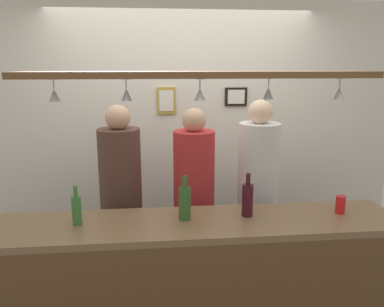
% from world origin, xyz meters
% --- Properties ---
extents(back_wall, '(4.40, 0.06, 2.60)m').
position_xyz_m(back_wall, '(0.00, 1.10, 1.30)').
color(back_wall, silver).
rests_on(back_wall, ground_plane).
extents(bar_counter, '(2.70, 0.55, 0.99)m').
position_xyz_m(bar_counter, '(0.00, -0.50, 0.67)').
color(bar_counter, brown).
rests_on(bar_counter, ground_plane).
extents(overhead_glass_rack, '(2.20, 0.36, 0.04)m').
position_xyz_m(overhead_glass_rack, '(0.00, -0.30, 1.93)').
color(overhead_glass_rack, brown).
extents(hanging_wineglass_far_left, '(0.07, 0.07, 0.13)m').
position_xyz_m(hanging_wineglass_far_left, '(-0.87, -0.33, 1.82)').
color(hanging_wineglass_far_left, silver).
rests_on(hanging_wineglass_far_left, overhead_glass_rack).
extents(hanging_wineglass_left, '(0.07, 0.07, 0.13)m').
position_xyz_m(hanging_wineglass_left, '(-0.44, -0.34, 1.82)').
color(hanging_wineglass_left, silver).
rests_on(hanging_wineglass_left, overhead_glass_rack).
extents(hanging_wineglass_center_left, '(0.07, 0.07, 0.13)m').
position_xyz_m(hanging_wineglass_center_left, '(-0.00, -0.36, 1.82)').
color(hanging_wineglass_center_left, silver).
rests_on(hanging_wineglass_center_left, overhead_glass_rack).
extents(hanging_wineglass_center, '(0.07, 0.07, 0.13)m').
position_xyz_m(hanging_wineglass_center, '(0.44, -0.32, 1.82)').
color(hanging_wineglass_center, silver).
rests_on(hanging_wineglass_center, overhead_glass_rack).
extents(hanging_wineglass_center_right, '(0.07, 0.07, 0.13)m').
position_xyz_m(hanging_wineglass_center_right, '(0.89, -0.36, 1.82)').
color(hanging_wineglass_center_right, silver).
rests_on(hanging_wineglass_center_right, overhead_glass_rack).
extents(person_left_brown_shirt, '(0.34, 0.34, 1.69)m').
position_xyz_m(person_left_brown_shirt, '(-0.56, 0.33, 1.02)').
color(person_left_brown_shirt, '#2D334C').
rests_on(person_left_brown_shirt, ground_plane).
extents(person_middle_red_shirt, '(0.34, 0.34, 1.66)m').
position_xyz_m(person_middle_red_shirt, '(0.04, 0.33, 1.00)').
color(person_middle_red_shirt, '#2D334C').
rests_on(person_middle_red_shirt, ground_plane).
extents(person_right_white_patterned_shirt, '(0.34, 0.34, 1.72)m').
position_xyz_m(person_right_white_patterned_shirt, '(0.58, 0.33, 1.04)').
color(person_right_white_patterned_shirt, '#2D334C').
rests_on(person_right_white_patterned_shirt, ground_plane).
extents(bottle_beer_green_import, '(0.06, 0.06, 0.26)m').
position_xyz_m(bottle_beer_green_import, '(-0.79, -0.33, 1.09)').
color(bottle_beer_green_import, '#336B2D').
rests_on(bottle_beer_green_import, bar_counter).
extents(bottle_champagne_green, '(0.08, 0.08, 0.30)m').
position_xyz_m(bottle_champagne_green, '(-0.09, -0.31, 1.11)').
color(bottle_champagne_green, '#2D5623').
rests_on(bottle_champagne_green, bar_counter).
extents(bottle_wine_dark_red, '(0.08, 0.08, 0.30)m').
position_xyz_m(bottle_wine_dark_red, '(0.34, -0.29, 1.11)').
color(bottle_wine_dark_red, '#380F19').
rests_on(bottle_wine_dark_red, bar_counter).
extents(drink_can, '(0.07, 0.07, 0.12)m').
position_xyz_m(drink_can, '(0.99, -0.31, 1.05)').
color(drink_can, red).
rests_on(drink_can, bar_counter).
extents(picture_frame_crest, '(0.18, 0.02, 0.26)m').
position_xyz_m(picture_frame_crest, '(-0.15, 1.06, 1.65)').
color(picture_frame_crest, '#B29338').
rests_on(picture_frame_crest, back_wall).
extents(picture_frame_upper_small, '(0.22, 0.02, 0.18)m').
position_xyz_m(picture_frame_upper_small, '(0.54, 1.06, 1.68)').
color(picture_frame_upper_small, black).
rests_on(picture_frame_upper_small, back_wall).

